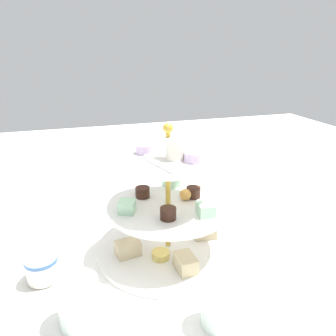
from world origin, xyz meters
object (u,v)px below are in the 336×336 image
object	(u,v)px
butter_knife_right	(59,223)
water_glass_short_left	(79,302)
teacup_with_saucer	(42,270)
water_glass_tall_right	(161,182)
tiered_serving_stand	(168,216)
butter_knife_left	(287,230)
water_glass_mid_back	(221,303)

from	to	relation	value
butter_knife_right	water_glass_short_left	bearing A→B (deg)	44.36
water_glass_short_left	teacup_with_saucer	size ratio (longest dim) A/B	0.86
water_glass_tall_right	butter_knife_right	distance (m)	0.28
water_glass_tall_right	tiered_serving_stand	bearing A→B (deg)	-12.15
tiered_serving_stand	butter_knife_right	xyz separation A→B (m)	(-0.18, -0.22, -0.08)
water_glass_tall_right	butter_knife_right	world-z (taller)	water_glass_tall_right
butter_knife_left	water_glass_short_left	bearing A→B (deg)	107.95
tiered_serving_stand	water_glass_short_left	distance (m)	0.24
water_glass_short_left	butter_knife_right	world-z (taller)	water_glass_short_left
tiered_serving_stand	teacup_with_saucer	bearing A→B (deg)	-83.49
water_glass_short_left	butter_knife_right	xyz separation A→B (m)	(-0.33, -0.03, -0.04)
water_glass_short_left	water_glass_mid_back	distance (m)	0.22
tiered_serving_stand	water_glass_tall_right	bearing A→B (deg)	167.85
water_glass_short_left	butter_knife_left	xyz separation A→B (m)	(-0.13, 0.48, -0.04)
water_glass_tall_right	butter_knife_right	xyz separation A→B (m)	(0.05, -0.27, -0.05)
water_glass_mid_back	tiered_serving_stand	bearing A→B (deg)	-175.06
water_glass_tall_right	butter_knife_left	xyz separation A→B (m)	(0.24, 0.24, -0.05)
tiered_serving_stand	butter_knife_right	size ratio (longest dim) A/B	1.76
tiered_serving_stand	butter_knife_left	size ratio (longest dim) A/B	1.76
teacup_with_saucer	tiered_serving_stand	bearing A→B (deg)	96.51
butter_knife_left	water_glass_mid_back	world-z (taller)	water_glass_mid_back
water_glass_short_left	water_glass_mid_back	world-z (taller)	water_glass_mid_back
teacup_with_saucer	water_glass_tall_right	bearing A→B (deg)	131.22
water_glass_short_left	water_glass_mid_back	bearing A→B (deg)	71.83
tiered_serving_stand	teacup_with_saucer	size ratio (longest dim) A/B	3.33
water_glass_short_left	teacup_with_saucer	xyz separation A→B (m)	(-0.12, -0.06, -0.01)
tiered_serving_stand	water_glass_tall_right	distance (m)	0.24
butter_knife_right	water_glass_mid_back	xyz separation A→B (m)	(0.39, 0.24, 0.04)
butter_knife_left	water_glass_mid_back	distance (m)	0.34
water_glass_tall_right	water_glass_mid_back	distance (m)	0.45
teacup_with_saucer	water_glass_mid_back	world-z (taller)	water_glass_mid_back
teacup_with_saucer	water_glass_mid_back	bearing A→B (deg)	55.34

